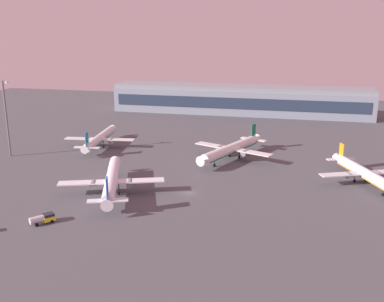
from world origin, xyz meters
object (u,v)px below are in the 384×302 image
object	(u,v)px
fuel_truck	(43,218)
airplane_mid_apron	(232,149)
airplane_terminal_side	(364,173)
airplane_taxiway_distant	(112,181)
airplane_near_gate	(100,139)
apron_light_east	(6,114)

from	to	relation	value
fuel_truck	airplane_mid_apron	bearing A→B (deg)	100.72
airplane_terminal_side	airplane_mid_apron	size ratio (longest dim) A/B	0.89
airplane_taxiway_distant	airplane_terminal_side	world-z (taller)	airplane_taxiway_distant
airplane_taxiway_distant	airplane_terminal_side	bearing A→B (deg)	-0.49
airplane_taxiway_distant	airplane_near_gate	bearing A→B (deg)	98.48
airplane_mid_apron	airplane_near_gate	xyz separation A→B (m)	(-57.02, 4.70, -0.35)
airplane_taxiway_distant	fuel_truck	size ratio (longest dim) A/B	6.38
airplane_terminal_side	airplane_taxiway_distant	bearing A→B (deg)	-4.11
airplane_taxiway_distant	apron_light_east	xyz separation A→B (m)	(-55.43, 28.63, 12.73)
airplane_mid_apron	fuel_truck	distance (m)	79.48
airplane_terminal_side	airplane_near_gate	bearing A→B (deg)	-36.33
airplane_taxiway_distant	airplane_mid_apron	size ratio (longest dim) A/B	0.99
airplane_mid_apron	fuel_truck	world-z (taller)	airplane_mid_apron
fuel_truck	apron_light_east	bearing A→B (deg)	171.09
airplane_terminal_side	apron_light_east	world-z (taller)	apron_light_east
fuel_truck	apron_light_east	world-z (taller)	apron_light_east
airplane_near_gate	apron_light_east	size ratio (longest dim) A/B	1.29
airplane_taxiway_distant	fuel_truck	bearing A→B (deg)	-129.08
airplane_terminal_side	airplane_mid_apron	distance (m)	49.14
airplane_taxiway_distant	airplane_mid_apron	distance (m)	54.15
airplane_taxiway_distant	airplane_near_gate	distance (m)	56.77
airplane_taxiway_distant	airplane_terminal_side	xyz separation A→B (m)	(75.50, 26.87, -0.33)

